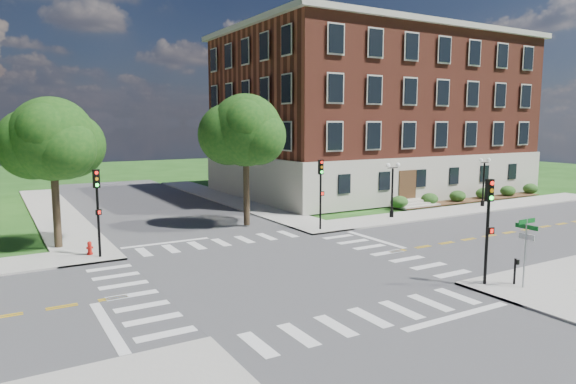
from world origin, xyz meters
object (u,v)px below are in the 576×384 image
traffic_signal_nw (97,201)px  twin_lamp_west (392,186)px  traffic_signal_ne (321,185)px  traffic_signal_se (488,218)px  street_sign_pole (526,239)px  push_button_post (515,270)px  fire_hydrant (90,248)px  twin_lamp_east (484,179)px

traffic_signal_nw → twin_lamp_west: bearing=2.6°
traffic_signal_ne → traffic_signal_nw: bearing=-180.0°
traffic_signal_ne → traffic_signal_se: bearing=-91.5°
traffic_signal_se → twin_lamp_west: bearing=62.7°
traffic_signal_se → street_sign_pole: bearing=-48.6°
traffic_signal_se → push_button_post: traffic_signal_se is taller
street_sign_pole → fire_hydrant: size_ratio=4.13×
traffic_signal_nw → fire_hydrant: (-0.40, 0.80, -2.72)m
street_sign_pole → fire_hydrant: street_sign_pole is taller
twin_lamp_west → twin_lamp_east: (10.57, 0.03, 0.00)m
fire_hydrant → twin_lamp_east: bearing=0.4°
fire_hydrant → push_button_post: bearing=-44.4°
traffic_signal_se → traffic_signal_nw: size_ratio=1.00×
twin_lamp_east → fire_hydrant: bearing=-179.6°
fire_hydrant → traffic_signal_nw: bearing=-63.7°
traffic_signal_se → twin_lamp_east: 23.60m
twin_lamp_west → street_sign_pole: twin_lamp_west is taller
traffic_signal_se → fire_hydrant: traffic_signal_se is taller
traffic_signal_ne → twin_lamp_east: traffic_signal_ne is taller
traffic_signal_nw → twin_lamp_west: (21.88, 1.01, -0.66)m
twin_lamp_west → push_button_post: size_ratio=3.53×
twin_lamp_west → fire_hydrant: size_ratio=5.64×
street_sign_pole → twin_lamp_east: bearing=43.1°
fire_hydrant → twin_lamp_west: bearing=0.5°
street_sign_pole → fire_hydrant: 22.36m
twin_lamp_west → street_sign_pole: size_ratio=1.36×
traffic_signal_ne → fire_hydrant: traffic_signal_ne is taller
twin_lamp_west → fire_hydrant: 22.38m
twin_lamp_west → street_sign_pole: (-6.65, -16.08, -0.21)m
traffic_signal_nw → twin_lamp_west: size_ratio=1.13×
traffic_signal_nw → traffic_signal_se: bearing=-44.4°
traffic_signal_nw → push_button_post: 21.28m
traffic_signal_nw → street_sign_pole: (15.24, -15.07, -0.88)m
traffic_signal_se → push_button_post: 2.73m
traffic_signal_ne → traffic_signal_nw: (-14.54, -0.01, 0.00)m
push_button_post → street_sign_pole: bearing=-98.5°
traffic_signal_ne → twin_lamp_west: traffic_signal_ne is taller
traffic_signal_se → twin_lamp_east: traffic_signal_se is taller
traffic_signal_nw → fire_hydrant: size_ratio=6.40×
traffic_signal_ne → push_button_post: traffic_signal_ne is taller
traffic_signal_nw → street_sign_pole: 21.45m
twin_lamp_east → fire_hydrant: 32.92m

